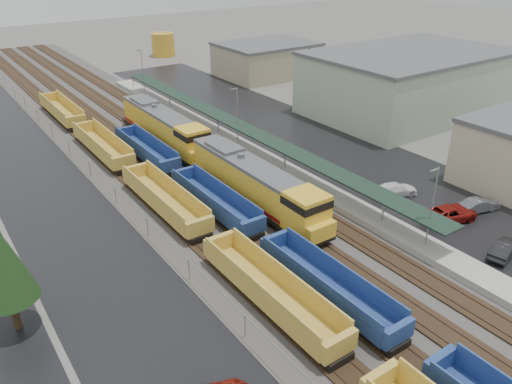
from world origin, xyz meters
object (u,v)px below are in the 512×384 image
Objects in this scene: storage_tank at (163,45)px; parked_car_east_a at (505,249)px; well_string_yellow at (210,239)px; parked_car_east_c at (396,189)px; parked_car_east_e at (479,205)px; locomotive_lead at (257,185)px; parked_car_east_b at (450,213)px; well_string_blue at (328,286)px; locomotive_trail at (165,128)px.

parked_car_east_a is (-12.87, -93.93, -1.92)m from storage_tank.
well_string_yellow is 21.80m from parked_car_east_c.
parked_car_east_e is (4.10, -7.21, 0.01)m from parked_car_east_c.
locomotive_lead is 5.08× the size of parked_car_east_e.
parked_car_east_c is (-0.09, 6.68, -0.09)m from parked_car_east_b.
parked_car_east_e is at bearing -19.71° from well_string_yellow.
well_string_yellow is 18.76× the size of parked_car_east_b.
well_string_blue is at bearing -108.12° from storage_tank.
locomotive_lead is at bearing 61.00° from parked_car_east_b.
locomotive_lead is at bearing 27.50° from well_string_yellow.
locomotive_lead reaches higher than parked_car_east_c.
parked_car_east_a is 6.65m from parked_car_east_b.
parked_car_east_b reaches higher than parked_car_east_c.
well_string_blue is at bearing -69.62° from well_string_yellow.
locomotive_lead reaches higher than parked_car_east_b.
well_string_yellow is 85.48m from storage_tank.
locomotive_lead is at bearing -90.00° from locomotive_trail.
parked_car_east_a is at bearing -36.70° from well_string_yellow.
parked_car_east_e is (25.80, -9.24, -0.54)m from well_string_yellow.
storage_tank is (33.29, 78.72, 1.41)m from well_string_yellow.
storage_tank is at bearing 71.88° from well_string_blue.
parked_car_east_a is 13.25m from parked_car_east_c.
well_string_blue is 15.27× the size of storage_tank.
locomotive_trail is 42.29m from parked_car_east_a.
parked_car_east_c is at bearing -17.95° from parked_car_east_a.
parked_car_east_e is at bearing -36.99° from locomotive_lead.
parked_car_east_e is at bearing 4.00° from well_string_blue.
locomotive_lead is 9.12m from well_string_yellow.
well_string_blue is (4.00, -10.77, -0.05)m from well_string_yellow.
parked_car_east_e is (21.80, 1.53, -0.49)m from well_string_blue.
locomotive_trail is 0.20× the size of well_string_yellow.
well_string_blue reaches higher than parked_car_east_b.
well_string_yellow is 19.79× the size of storage_tank.
locomotive_trail is (0.00, 21.00, 0.00)m from locomotive_lead.
well_string_yellow reaches higher than parked_car_east_a.
parked_car_east_a is at bearing -57.36° from locomotive_lead.
locomotive_trail reaches higher than well_string_blue.
locomotive_lead and locomotive_trail have the same top height.
parked_car_east_e is at bearing -54.40° from parked_car_east_a.
parked_car_east_b is at bearing -43.03° from locomotive_lead.
storage_tank is 88.30m from parked_car_east_e.
well_string_blue is (-4.00, -14.93, -1.37)m from locomotive_lead.
locomotive_trail is at bearing 4.72° from parked_car_east_a.
well_string_yellow is (-8.00, -25.16, -1.32)m from locomotive_trail.
locomotive_lead is 15.16m from parked_car_east_c.
storage_tank is 1.25× the size of parked_car_east_e.
well_string_blue reaches higher than parked_car_east_c.
parked_car_east_b is 4.04m from parked_car_east_e.
parked_car_east_b is at bearing -160.49° from parked_car_east_c.
well_string_yellow is at bearing -152.50° from locomotive_lead.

